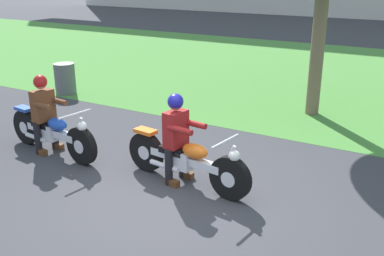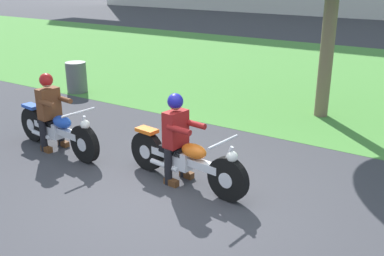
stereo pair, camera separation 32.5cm
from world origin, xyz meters
The scene contains 7 objects.
ground centered at (0.00, 0.00, 0.00)m, with size 120.00×120.00×0.00m, color #38383D.
grass_verge centered at (0.00, 9.34, 0.00)m, with size 60.00×12.00×0.01m, color #478438.
motorcycle_lead centered at (-0.12, 0.73, 0.40)m, with size 2.27×0.66×0.89m.
rider_lead centered at (-0.29, 0.75, 0.82)m, with size 0.59×0.51×1.41m.
motorcycle_follow centered at (-2.80, 0.58, 0.40)m, with size 2.24×0.66×0.89m.
rider_follow centered at (-2.97, 0.61, 0.82)m, with size 0.59×0.51×1.41m.
trash_can centered at (-5.60, 3.69, 0.40)m, with size 0.54×0.54×0.81m, color #595E5B.
Camera 2 is at (3.39, -4.47, 3.14)m, focal length 42.09 mm.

